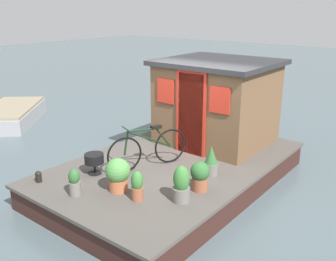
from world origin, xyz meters
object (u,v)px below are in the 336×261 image
object	(u,v)px
mooring_bollard	(39,176)
houseboat_cabin	(217,101)
charcoal_grill	(94,159)
dinghy_boat	(12,115)
potted_plant_ivy	(200,175)
potted_plant_sage	(211,161)
potted_plant_geranium	(181,185)
potted_plant_lavender	(118,174)
bicycle	(148,148)
potted_plant_mint	(75,183)
potted_plant_basil	(137,186)

from	to	relation	value
mooring_bollard	houseboat_cabin	bearing A→B (deg)	-19.14
charcoal_grill	dinghy_boat	world-z (taller)	charcoal_grill
potted_plant_ivy	dinghy_boat	xyz separation A→B (m)	(0.99, 7.63, -0.50)
potted_plant_sage	charcoal_grill	size ratio (longest dim) A/B	1.45
potted_plant_geranium	charcoal_grill	bearing A→B (deg)	94.64
potted_plant_ivy	potted_plant_lavender	world-z (taller)	potted_plant_lavender
houseboat_cabin	potted_plant_ivy	size ratio (longest dim) A/B	4.73
bicycle	mooring_bollard	bearing A→B (deg)	147.04
potted_plant_sage	potted_plant_mint	size ratio (longest dim) A/B	1.22
bicycle	potted_plant_basil	xyz separation A→B (m)	(-1.08, -0.71, -0.14)
houseboat_cabin	potted_plant_sage	bearing A→B (deg)	-150.92
potted_plant_ivy	potted_plant_basil	bearing A→B (deg)	146.46
potted_plant_basil	charcoal_grill	bearing A→B (deg)	79.34
charcoal_grill	dinghy_boat	xyz separation A→B (m)	(1.64, 5.74, -0.51)
charcoal_grill	houseboat_cabin	bearing A→B (deg)	-15.26
potted_plant_mint	potted_plant_lavender	bearing A→B (deg)	-38.53
bicycle	potted_plant_sage	world-z (taller)	bicycle
potted_plant_ivy	potted_plant_lavender	xyz separation A→B (m)	(-0.86, 1.06, 0.04)
mooring_bollard	potted_plant_ivy	bearing A→B (deg)	-57.99
charcoal_grill	mooring_bollard	world-z (taller)	charcoal_grill
potted_plant_mint	charcoal_grill	distance (m)	0.86
bicycle	potted_plant_geranium	size ratio (longest dim) A/B	2.58
potted_plant_mint	charcoal_grill	size ratio (longest dim) A/B	1.19
bicycle	potted_plant_geranium	distance (m)	1.46
houseboat_cabin	dinghy_boat	xyz separation A→B (m)	(-1.28, 6.54, -1.17)
potted_plant_sage	potted_plant_geranium	distance (m)	1.14
dinghy_boat	potted_plant_sage	bearing A→B (deg)	-92.75
mooring_bollard	dinghy_boat	world-z (taller)	mooring_bollard
potted_plant_sage	potted_plant_lavender	world-z (taller)	potted_plant_lavender
potted_plant_basil	mooring_bollard	bearing A→B (deg)	108.48
dinghy_boat	potted_plant_basil	bearing A→B (deg)	-104.99
potted_plant_mint	potted_plant_sage	bearing A→B (deg)	-32.88
potted_plant_mint	potted_plant_lavender	distance (m)	0.71
potted_plant_ivy	mooring_bollard	world-z (taller)	potted_plant_ivy
dinghy_boat	potted_plant_mint	bearing A→B (deg)	-111.40
potted_plant_basil	potted_plant_sage	distance (m)	1.58
bicycle	potted_plant_lavender	bearing A→B (deg)	-166.75
bicycle	potted_plant_basil	distance (m)	1.30
bicycle	houseboat_cabin	bearing A→B (deg)	-5.89
potted_plant_basil	charcoal_grill	size ratio (longest dim) A/B	1.26
potted_plant_geranium	potted_plant_basil	bearing A→B (deg)	124.40
potted_plant_geranium	mooring_bollard	size ratio (longest dim) A/B	2.96
potted_plant_sage	houseboat_cabin	bearing A→B (deg)	29.08
potted_plant_basil	potted_plant_ivy	world-z (taller)	potted_plant_ivy
houseboat_cabin	bicycle	xyz separation A→B (m)	(-2.08, 0.22, -0.55)
mooring_bollard	dinghy_boat	distance (m)	5.80
bicycle	charcoal_grill	world-z (taller)	bicycle
charcoal_grill	potted_plant_ivy	bearing A→B (deg)	-70.93
potted_plant_geranium	dinghy_boat	size ratio (longest dim) A/B	0.20
potted_plant_mint	potted_plant_lavender	size ratio (longest dim) A/B	0.80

